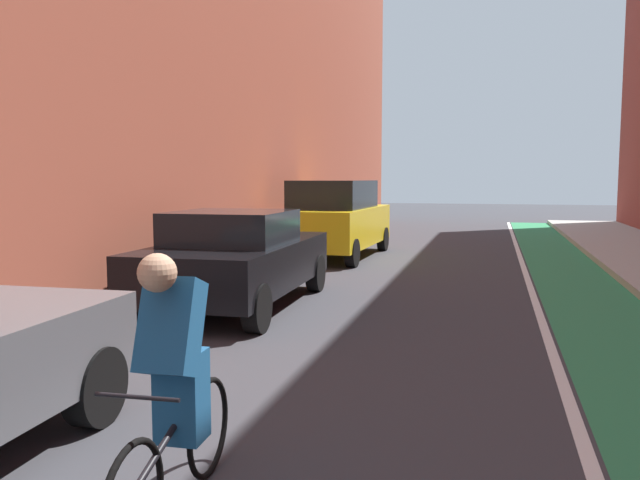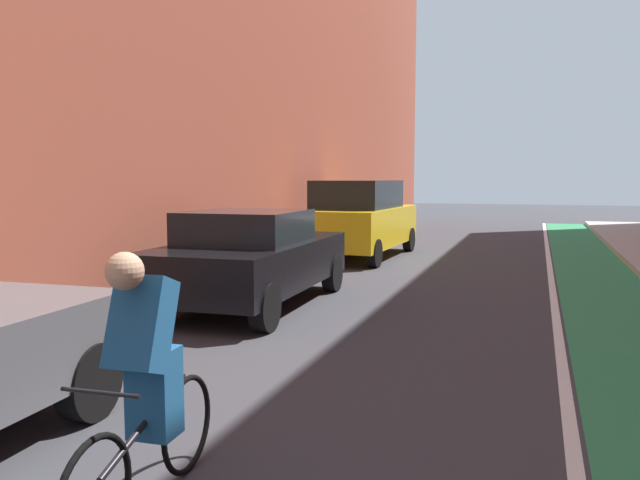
% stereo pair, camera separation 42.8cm
% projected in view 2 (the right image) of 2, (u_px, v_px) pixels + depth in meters
% --- Properties ---
extents(ground_plane, '(86.38, 86.38, 0.00)m').
position_uv_depth(ground_plane, '(409.00, 323.00, 8.94)').
color(ground_plane, '#38383D').
extents(bike_lane_paint, '(1.60, 39.26, 0.00)m').
position_uv_depth(bike_lane_paint, '(616.00, 309.00, 9.89)').
color(bike_lane_paint, '#2D8451').
rests_on(bike_lane_paint, ground).
extents(lane_divider_stripe, '(0.12, 39.26, 0.00)m').
position_uv_depth(lane_divider_stripe, '(554.00, 305.00, 10.19)').
color(lane_divider_stripe, white).
rests_on(lane_divider_stripe, ground).
extents(parked_sedan_black, '(2.10, 4.35, 1.53)m').
position_uv_depth(parked_sedan_black, '(250.00, 257.00, 10.06)').
color(parked_sedan_black, black).
rests_on(parked_sedan_black, ground).
extents(parked_suv_yellow_cab, '(2.09, 4.68, 1.98)m').
position_uv_depth(parked_suv_yellow_cab, '(360.00, 218.00, 16.23)').
color(parked_suv_yellow_cab, yellow).
rests_on(parked_suv_yellow_cab, ground).
extents(cyclist_trailing, '(0.48, 1.73, 1.62)m').
position_uv_depth(cyclist_trailing, '(146.00, 381.00, 3.83)').
color(cyclist_trailing, black).
rests_on(cyclist_trailing, ground).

